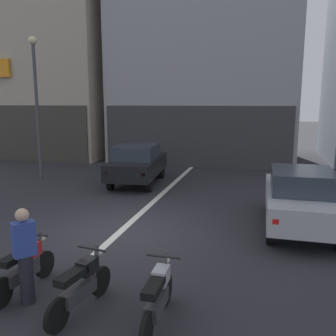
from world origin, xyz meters
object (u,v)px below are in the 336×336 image
object	(u,v)px
car_silver_parked_kerbside	(301,197)
street_lamp	(36,93)
motorcycle_silver_row_centre	(158,296)
motorcycle_red_row_leftmost	(24,267)
motorcycle_black_row_left_mid	(81,285)
car_black_crossing_near	(138,163)
person_by_motorcycles	(25,255)

from	to	relation	value
car_silver_parked_kerbside	street_lamp	xyz separation A→B (m)	(-10.63, 4.05, 2.89)
street_lamp	motorcycle_silver_row_centre	size ratio (longest dim) A/B	3.67
motorcycle_red_row_leftmost	motorcycle_black_row_left_mid	xyz separation A→B (m)	(1.30, -0.33, 0.00)
street_lamp	motorcycle_black_row_left_mid	size ratio (longest dim) A/B	3.69
motorcycle_red_row_leftmost	motorcycle_silver_row_centre	size ratio (longest dim) A/B	1.00
car_black_crossing_near	car_silver_parked_kerbside	size ratio (longest dim) A/B	1.03
motorcycle_black_row_left_mid	person_by_motorcycles	size ratio (longest dim) A/B	1.00
motorcycle_black_row_left_mid	car_black_crossing_near	bearing A→B (deg)	103.83
car_black_crossing_near	motorcycle_red_row_leftmost	world-z (taller)	car_black_crossing_near
motorcycle_red_row_leftmost	car_black_crossing_near	bearing A→B (deg)	96.15
motorcycle_silver_row_centre	person_by_motorcycles	bearing A→B (deg)	179.96
car_silver_parked_kerbside	person_by_motorcycles	world-z (taller)	person_by_motorcycles
motorcycle_silver_row_centre	motorcycle_red_row_leftmost	bearing A→B (deg)	172.65
motorcycle_silver_row_centre	person_by_motorcycles	distance (m)	2.34
street_lamp	person_by_motorcycles	distance (m)	11.17
motorcycle_black_row_left_mid	motorcycle_silver_row_centre	bearing A→B (deg)	-0.01
car_silver_parked_kerbside	motorcycle_silver_row_centre	distance (m)	5.63
car_black_crossing_near	motorcycle_silver_row_centre	size ratio (longest dim) A/B	2.54
street_lamp	person_by_motorcycles	size ratio (longest dim) A/B	3.67
street_lamp	motorcycle_silver_row_centre	bearing A→B (deg)	-48.15
motorcycle_silver_row_centre	person_by_motorcycles	world-z (taller)	person_by_motorcycles
person_by_motorcycles	street_lamp	bearing A→B (deg)	122.68
street_lamp	car_silver_parked_kerbside	bearing A→B (deg)	-20.85
motorcycle_red_row_leftmost	motorcycle_silver_row_centre	bearing A→B (deg)	-7.35
street_lamp	motorcycle_red_row_leftmost	size ratio (longest dim) A/B	3.67
motorcycle_black_row_left_mid	motorcycle_silver_row_centre	xyz separation A→B (m)	(1.30, -0.00, 0.00)
car_silver_parked_kerbside	person_by_motorcycles	bearing A→B (deg)	-133.76
street_lamp	person_by_motorcycles	world-z (taller)	street_lamp
motorcycle_black_row_left_mid	person_by_motorcycles	xyz separation A→B (m)	(-1.01, 0.00, 0.40)
car_silver_parked_kerbside	motorcycle_black_row_left_mid	size ratio (longest dim) A/B	2.47
car_black_crossing_near	motorcycle_silver_row_centre	distance (m)	9.81
car_silver_parked_kerbside	motorcycle_red_row_leftmost	distance (m)	6.94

